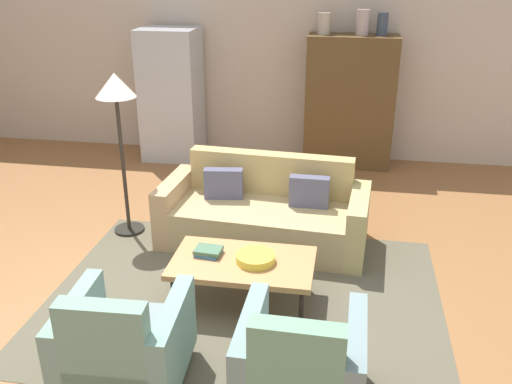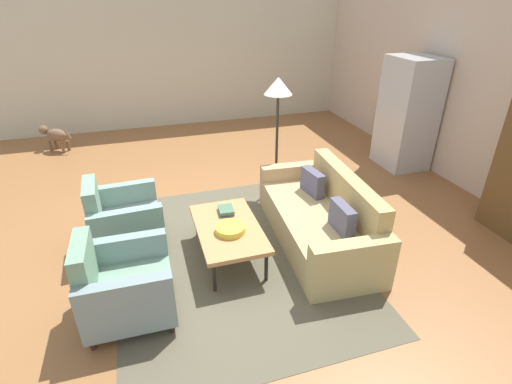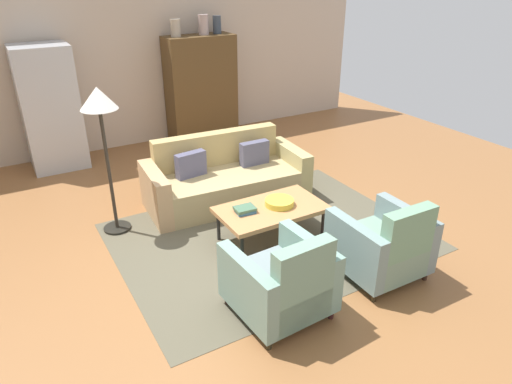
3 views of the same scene
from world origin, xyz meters
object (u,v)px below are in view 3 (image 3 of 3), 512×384
at_px(couch, 225,179).
at_px(armchair_left, 283,284).
at_px(cabinet, 201,88).
at_px(floor_lamp, 100,112).
at_px(book_stack, 245,210).
at_px(vase_small, 217,25).
at_px(armchair_right, 384,247).
at_px(refrigerator, 50,108).
at_px(vase_round, 203,25).
at_px(coffee_table, 271,210).
at_px(vase_tall, 175,28).
at_px(fruit_bowl, 279,202).

xyz_separation_m(couch, armchair_left, (-0.60, -2.35, 0.06)).
xyz_separation_m(armchair_left, cabinet, (1.39, 4.81, 0.56)).
bearing_deg(couch, cabinet, -103.99).
bearing_deg(floor_lamp, couch, 2.80).
distance_m(book_stack, vase_small, 4.15).
height_order(couch, armchair_right, armchair_right).
height_order(armchair_left, refrigerator, refrigerator).
bearing_deg(refrigerator, vase_round, 2.19).
height_order(coffee_table, armchair_right, armchair_right).
bearing_deg(vase_tall, refrigerator, -177.30).
bearing_deg(coffee_table, cabinet, 77.67).
bearing_deg(cabinet, refrigerator, -177.62).
distance_m(vase_tall, vase_round, 0.50).
distance_m(couch, vase_small, 3.17).
relative_size(armchair_left, vase_tall, 3.18).
xyz_separation_m(coffee_table, vase_small, (1.15, 3.64, 1.57)).
xyz_separation_m(couch, book_stack, (-0.31, -1.14, 0.15)).
distance_m(coffee_table, armchair_left, 1.31).
relative_size(armchair_right, vase_tall, 3.18).
bearing_deg(floor_lamp, fruit_bowl, -35.00).
xyz_separation_m(cabinet, vase_tall, (-0.40, -0.00, 1.04)).
xyz_separation_m(couch, armchair_right, (0.59, -2.35, 0.06)).
height_order(vase_small, floor_lamp, vase_small).
xyz_separation_m(coffee_table, book_stack, (-0.31, 0.05, 0.07)).
height_order(armchair_right, refrigerator, refrigerator).
distance_m(coffee_table, cabinet, 3.77).
height_order(refrigerator, floor_lamp, refrigerator).
distance_m(book_stack, cabinet, 3.79).
distance_m(vase_round, vase_small, 0.25).
distance_m(couch, vase_round, 3.10).
distance_m(vase_round, refrigerator, 2.82).
distance_m(armchair_left, vase_tall, 5.16).
relative_size(couch, floor_lamp, 1.25).
bearing_deg(vase_tall, armchair_left, -101.68).
xyz_separation_m(fruit_bowl, refrigerator, (-1.83, 3.54, 0.48)).
bearing_deg(couch, vase_round, -106.11).
bearing_deg(vase_round, armchair_right, -93.55).
height_order(cabinet, vase_tall, vase_tall).
xyz_separation_m(armchair_right, vase_round, (0.30, 4.81, 1.62)).
distance_m(armchair_right, refrigerator, 5.28).
height_order(vase_round, vase_small, vase_round).
height_order(couch, coffee_table, couch).
bearing_deg(fruit_bowl, cabinet, 79.32).
relative_size(armchair_right, cabinet, 0.49).
xyz_separation_m(couch, cabinet, (0.79, 2.46, 0.61)).
bearing_deg(floor_lamp, vase_tall, 53.37).
relative_size(couch, cabinet, 1.20).
height_order(coffee_table, refrigerator, refrigerator).
height_order(armchair_left, book_stack, armchair_left).
distance_m(armchair_right, floor_lamp, 3.28).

